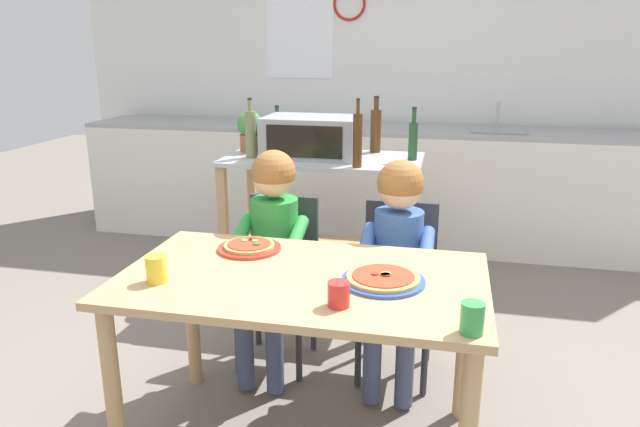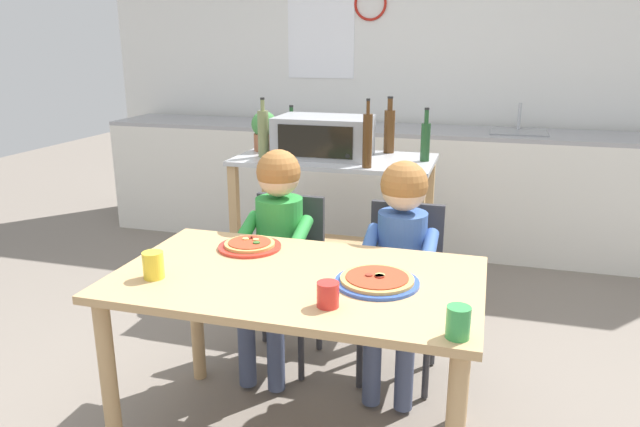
# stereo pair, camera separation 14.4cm
# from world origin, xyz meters

# --- Properties ---
(ground_plane) EXTENTS (11.69, 11.69, 0.00)m
(ground_plane) POSITION_xyz_m (0.00, 1.17, 0.00)
(ground_plane) COLOR slate
(back_wall_tiled) EXTENTS (5.29, 0.14, 2.70)m
(back_wall_tiled) POSITION_xyz_m (-0.00, 2.98, 1.35)
(back_wall_tiled) COLOR white
(back_wall_tiled) RESTS_ON ground
(kitchen_counter) EXTENTS (4.76, 0.60, 1.11)m
(kitchen_counter) POSITION_xyz_m (0.00, 2.57, 0.46)
(kitchen_counter) COLOR silver
(kitchen_counter) RESTS_ON ground
(kitchen_island_cart) EXTENTS (1.15, 0.60, 0.89)m
(kitchen_island_cart) POSITION_xyz_m (-0.23, 1.39, 0.60)
(kitchen_island_cart) COLOR #B7BABF
(kitchen_island_cart) RESTS_ON ground
(toaster_oven) EXTENTS (0.54, 0.37, 0.24)m
(toaster_oven) POSITION_xyz_m (-0.29, 1.39, 1.01)
(toaster_oven) COLOR #999BA0
(toaster_oven) RESTS_ON kitchen_island_cart
(bottle_tall_green_wine) EXTENTS (0.06, 0.06, 0.34)m
(bottle_tall_green_wine) POSITION_xyz_m (-0.63, 1.29, 1.03)
(bottle_tall_green_wine) COLOR olive
(bottle_tall_green_wine) RESTS_ON kitchen_island_cart
(bottle_slim_sauce) EXTENTS (0.05, 0.05, 0.27)m
(bottle_slim_sauce) POSITION_xyz_m (-0.57, 1.62, 1.00)
(bottle_slim_sauce) COLOR #1E4723
(bottle_slim_sauce) RESTS_ON kitchen_island_cart
(bottle_brown_beer) EXTENTS (0.06, 0.06, 0.34)m
(bottle_brown_beer) POSITION_xyz_m (0.05, 1.63, 1.03)
(bottle_brown_beer) COLOR #4C2D14
(bottle_brown_beer) RESTS_ON kitchen_island_cart
(bottle_clear_vinegar) EXTENTS (0.05, 0.05, 0.37)m
(bottle_clear_vinegar) POSITION_xyz_m (0.01, 1.16, 1.04)
(bottle_clear_vinegar) COLOR #4C2D14
(bottle_clear_vinegar) RESTS_ON kitchen_island_cart
(bottle_dark_olive_oil) EXTENTS (0.05, 0.05, 0.30)m
(bottle_dark_olive_oil) POSITION_xyz_m (0.29, 1.43, 1.01)
(bottle_dark_olive_oil) COLOR #1E4723
(bottle_dark_olive_oil) RESTS_ON kitchen_island_cart
(potted_herb_plant) EXTENTS (0.16, 0.16, 0.24)m
(potted_herb_plant) POSITION_xyz_m (-0.70, 1.48, 1.02)
(potted_herb_plant) COLOR #9E5B3D
(potted_herb_plant) RESTS_ON kitchen_island_cart
(dining_table) EXTENTS (1.33, 0.78, 0.72)m
(dining_table) POSITION_xyz_m (0.00, 0.00, 0.62)
(dining_table) COLOR tan
(dining_table) RESTS_ON ground
(dining_chair_left) EXTENTS (0.36, 0.36, 0.81)m
(dining_chair_left) POSITION_xyz_m (-0.28, 0.64, 0.48)
(dining_chair_left) COLOR #333338
(dining_chair_left) RESTS_ON ground
(dining_chair_right) EXTENTS (0.36, 0.36, 0.81)m
(dining_chair_right) POSITION_xyz_m (0.30, 0.66, 0.48)
(dining_chair_right) COLOR #333338
(dining_chair_right) RESTS_ON ground
(child_in_green_shirt) EXTENTS (0.32, 0.42, 1.05)m
(child_in_green_shirt) POSITION_xyz_m (-0.28, 0.53, 0.69)
(child_in_green_shirt) COLOR #424C6B
(child_in_green_shirt) RESTS_ON ground
(child_in_blue_striped_shirt) EXTENTS (0.32, 0.42, 1.03)m
(child_in_blue_striped_shirt) POSITION_xyz_m (0.30, 0.54, 0.68)
(child_in_blue_striped_shirt) COLOR #424C6B
(child_in_blue_striped_shirt) RESTS_ON ground
(pizza_plate_red_rimmed) EXTENTS (0.26, 0.26, 0.03)m
(pizza_plate_red_rimmed) POSITION_xyz_m (-0.28, 0.22, 0.73)
(pizza_plate_red_rimmed) COLOR red
(pizza_plate_red_rimmed) RESTS_ON dining_table
(pizza_plate_blue_rimmed) EXTENTS (0.30, 0.30, 0.03)m
(pizza_plate_blue_rimmed) POSITION_xyz_m (0.30, 0.00, 0.73)
(pizza_plate_blue_rimmed) COLOR #3356B7
(pizza_plate_blue_rimmed) RESTS_ON dining_table
(drinking_cup_red) EXTENTS (0.07, 0.07, 0.08)m
(drinking_cup_red) POSITION_xyz_m (0.18, -0.22, 0.76)
(drinking_cup_red) COLOR red
(drinking_cup_red) RESTS_ON dining_table
(drinking_cup_green) EXTENTS (0.07, 0.07, 0.10)m
(drinking_cup_green) POSITION_xyz_m (0.59, -0.32, 0.77)
(drinking_cup_green) COLOR green
(drinking_cup_green) RESTS_ON dining_table
(drinking_cup_yellow) EXTENTS (0.08, 0.08, 0.10)m
(drinking_cup_yellow) POSITION_xyz_m (-0.49, -0.17, 0.77)
(drinking_cup_yellow) COLOR yellow
(drinking_cup_yellow) RESTS_ON dining_table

